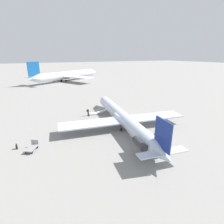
{
  "coord_description": "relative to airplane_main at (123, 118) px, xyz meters",
  "views": [
    {
      "loc": [
        -27.52,
        16.24,
        13.27
      ],
      "look_at": [
        3.92,
        0.1,
        1.63
      ],
      "focal_mm": 28.0,
      "sensor_mm": 36.0,
      "label": 1
    }
  ],
  "objects": [
    {
      "name": "ground_plane",
      "position": [
        0.88,
        -0.15,
        -1.82
      ],
      "size": [
        600.0,
        600.0,
        0.0
      ],
      "primitive_type": "plane",
      "color": "gray"
    },
    {
      "name": "suitcase",
      "position": [
        0.09,
        18.2,
        -1.49
      ],
      "size": [
        0.37,
        0.25,
        0.88
      ],
      "rotation": [
        0.0,
        0.0,
        3.07
      ],
      "color": "black",
      "rests_on": "ground"
    },
    {
      "name": "airplane_main",
      "position": [
        0.0,
        0.0,
        0.0
      ],
      "size": [
        31.2,
        24.18,
        6.12
      ],
      "rotation": [
        0.0,
        0.0,
        -0.17
      ],
      "color": "silver",
      "rests_on": "ground"
    },
    {
      "name": "traffic_cone_near_stairs",
      "position": [
        6.27,
        6.02,
        -1.51
      ],
      "size": [
        0.61,
        0.61,
        0.67
      ],
      "color": "black",
      "rests_on": "ground"
    },
    {
      "name": "passenger",
      "position": [
        9.22,
        3.8,
        -0.82
      ],
      "size": [
        0.38,
        0.56,
        1.74
      ],
      "rotation": [
        0.0,
        0.0,
        -1.74
      ],
      "color": "#23232D",
      "rests_on": "ground"
    },
    {
      "name": "airplane_far_right",
      "position": [
        66.82,
        -5.45,
        1.27
      ],
      "size": [
        32.87,
        41.73,
        10.37
      ],
      "rotation": [
        0.0,
        0.0,
        5.18
      ],
      "color": "silver",
      "rests_on": "ground"
    },
    {
      "name": "luggage_cart",
      "position": [
        -1.37,
        16.2,
        -1.36
      ],
      "size": [
        2.45,
        2.11,
        1.22
      ],
      "rotation": [
        0.0,
        0.0,
        -0.57
      ],
      "color": "gray",
      "rests_on": "ground"
    },
    {
      "name": "boarding_stairs",
      "position": [
        9.1,
        2.22,
        -1.46
      ],
      "size": [
        1.66,
        4.13,
        1.58
      ],
      "rotation": [
        0.0,
        0.0,
        -1.74
      ],
      "color": "silver",
      "rests_on": "ground"
    }
  ]
}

